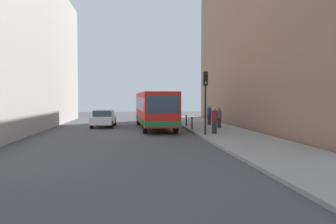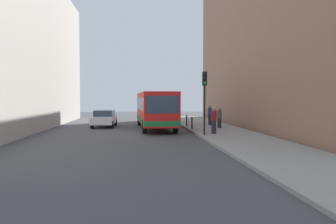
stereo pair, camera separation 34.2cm
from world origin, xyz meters
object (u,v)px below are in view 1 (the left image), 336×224
Objects in this scene: traffic_light at (205,91)px; bollard_near at (192,123)px; bus at (154,108)px; pedestrian_far_sidewalk at (209,115)px; bollard_mid at (186,121)px; car_beside_bus at (104,118)px; pedestrian_near_signal at (214,120)px; pedestrian_mid_sidewalk at (219,118)px.

traffic_light is 4.88m from bollard_near.
bus is 5.21m from pedestrian_far_sidewalk.
traffic_light is 7.38m from bollard_mid.
pedestrian_far_sidewalk reaches higher than car_beside_bus.
car_beside_bus is at bearing 129.44° from traffic_light.
pedestrian_near_signal is 4.74m from pedestrian_mid_sidewalk.
pedestrian_mid_sidewalk is (5.16, -1.57, -0.77)m from bus.
pedestrian_near_signal is at bearing 72.02° from pedestrian_far_sidewalk.
bus is at bearing 6.86° from pedestrian_far_sidewalk.
bollard_mid is (7.09, -1.75, -0.16)m from car_beside_bus.
bus is 6.84× the size of pedestrian_mid_sidewalk.
pedestrian_near_signal is at bearing 44.61° from traffic_light.
car_beside_bus reaches higher than bollard_near.
car_beside_bus is 9.39m from pedestrian_far_sidewalk.
car_beside_bus is 8.39m from bollard_near.
traffic_light is 2.26m from pedestrian_near_signal.
bus reaches higher than bollard_near.
bollard_near is 2.73m from bollard_mid.
bollard_near is (2.74, -2.58, -1.10)m from bus.
bollard_mid is at bearing 168.67° from car_beside_bus.
bollard_mid is 2.57m from pedestrian_far_sidewalk.
traffic_light is at bearing -88.66° from bollard_near.
car_beside_bus is 1.09× the size of traffic_light.
bollard_mid is at bearing -131.60° from pedestrian_mid_sidewalk.
pedestrian_near_signal is (3.63, -6.06, -0.68)m from bus.
traffic_light is 4.32× the size of bollard_near.
bus is at bearing -176.98° from bollard_mid.
traffic_light reaches higher than pedestrian_near_signal.
pedestrian_far_sidewalk reaches higher than bollard_near.
bus reaches higher than pedestrian_mid_sidewalk.
pedestrian_near_signal reaches higher than pedestrian_far_sidewalk.
bollard_near is 0.58× the size of pedestrian_mid_sidewalk.
bus is at bearing -101.73° from pedestrian_near_signal.
traffic_light is at bearing 110.34° from bus.
pedestrian_mid_sidewalk is (2.32, 5.27, -2.05)m from traffic_light.
pedestrian_mid_sidewalk is (9.52, -3.47, 0.17)m from car_beside_bus.
bollard_near is 0.55× the size of pedestrian_far_sidewalk.
bollard_near is at bearing -118.19° from pedestrian_near_signal.
traffic_light is 2.36× the size of pedestrian_far_sidewalk.
bus is 2.95m from bollard_mid.
pedestrian_far_sidewalk is (2.27, 1.12, 0.40)m from bollard_mid.
bollard_mid is (-0.10, 6.99, -2.38)m from traffic_light.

